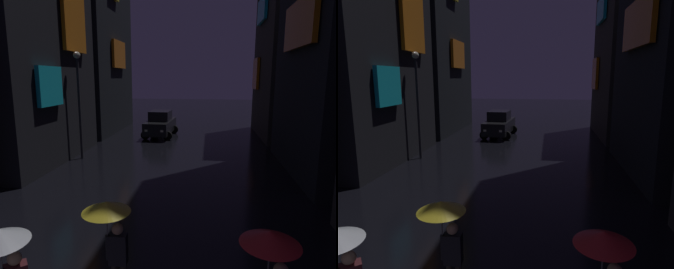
{
  "view_description": "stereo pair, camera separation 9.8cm",
  "coord_description": "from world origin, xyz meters",
  "views": [
    {
      "loc": [
        1.81,
        -1.34,
        4.34
      ],
      "look_at": [
        0.0,
        11.65,
        1.84
      ],
      "focal_mm": 32.0,
      "sensor_mm": 36.0,
      "label": 1
    },
    {
      "loc": [
        1.91,
        -1.33,
        4.34
      ],
      "look_at": [
        0.0,
        11.65,
        1.84
      ],
      "focal_mm": 32.0,
      "sensor_mm": 36.0,
      "label": 2
    }
  ],
  "objects": [
    {
      "name": "building_right_far",
      "position": [
        7.49,
        21.89,
        6.43
      ],
      "size": [
        4.25,
        7.77,
        12.86
      ],
      "color": "#33302D",
      "rests_on": "ground"
    },
    {
      "name": "car_distant",
      "position": [
        -1.79,
        20.42,
        0.93
      ],
      "size": [
        2.41,
        4.23,
        1.92
      ],
      "color": "black",
      "rests_on": "ground"
    },
    {
      "name": "building_left_far",
      "position": [
        -7.49,
        22.24,
        7.56
      ],
      "size": [
        4.25,
        8.49,
        15.11
      ],
      "color": "black",
      "rests_on": "ground"
    },
    {
      "name": "streetlamp_left_far",
      "position": [
        -5.0,
        13.64,
        3.52
      ],
      "size": [
        0.36,
        0.36,
        5.65
      ],
      "color": "#2D2D33",
      "rests_on": "ground"
    },
    {
      "name": "pedestrian_far_right_clear",
      "position": [
        -1.23,
        2.41,
        1.67
      ],
      "size": [
        0.9,
        0.9,
        2.12
      ],
      "color": "#2D2D38",
      "rests_on": "ground"
    },
    {
      "name": "pedestrian_midstreet_centre_red",
      "position": [
        2.8,
        2.84,
        1.67
      ],
      "size": [
        0.9,
        0.9,
        2.12
      ],
      "color": "#2D2D38",
      "rests_on": "ground"
    },
    {
      "name": "pedestrian_foreground_left_yellow",
      "position": [
        0.05,
        3.59,
        1.67
      ],
      "size": [
        0.9,
        0.9,
        2.12
      ],
      "color": "#38332D",
      "rests_on": "ground"
    }
  ]
}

